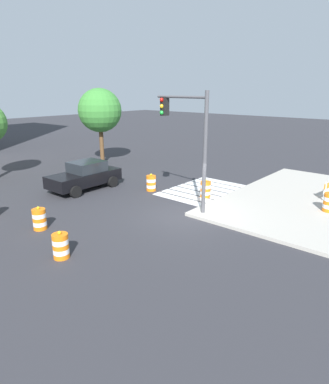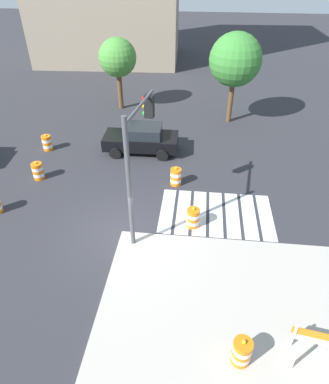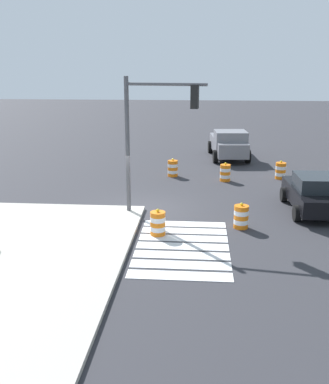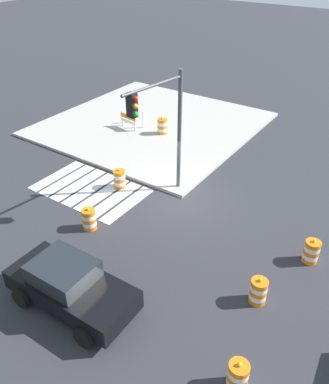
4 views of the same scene
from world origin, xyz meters
name	(u,v)px [view 2 (image 2 of 4)]	position (x,y,z in m)	size (l,w,h in m)	color
ground_plane	(122,234)	(0.00, 0.00, 0.00)	(120.00, 120.00, 0.00)	#2D2D33
crosswalk_stripes	(216,213)	(4.00, 1.80, 0.01)	(5.10, 3.20, 0.02)	silver
sports_car	(142,139)	(-0.30, 7.19, 0.81)	(4.33, 2.20, 1.63)	black
traffic_barrel_near_corner	(47,143)	(-5.96, 6.78, 0.45)	(0.56, 0.56, 1.02)	orange
traffic_barrel_crosswalk_end	(176,177)	(1.97, 3.97, 0.45)	(0.56, 0.56, 1.02)	orange
traffic_barrel_median_far	(38,171)	(-5.23, 3.73, 0.45)	(0.56, 0.56, 1.02)	orange
traffic_barrel_far_curb	(193,218)	(2.97, 0.85, 0.45)	(0.56, 0.56, 1.02)	orange
traffic_barrel_on_sidewalk	(242,352)	(4.58, -5.05, 0.60)	(0.56, 0.56, 1.02)	orange
construction_barricade	(314,343)	(6.66, -4.64, 0.72)	(1.34, 0.96, 1.00)	silver
traffic_light_pole	(137,148)	(0.75, 0.53, 3.91)	(0.68, 3.27, 5.50)	#4C4C51
street_tree_streetside_near	(118,58)	(-2.94, 13.60, 3.63)	(2.63, 2.63, 4.99)	brown
street_tree_streetside_mid	(235,60)	(4.99, 12.06, 4.12)	(3.32, 3.32, 5.80)	brown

